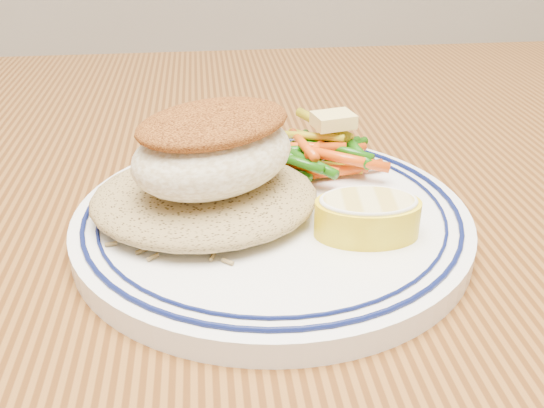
{
  "coord_description": "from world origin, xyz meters",
  "views": [
    {
      "loc": [
        0.0,
        -0.35,
        0.95
      ],
      "look_at": [
        0.04,
        -0.02,
        0.77
      ],
      "focal_mm": 40.0,
      "sensor_mm": 36.0,
      "label": 1
    }
  ],
  "objects_px": {
    "dining_table": "(215,336)",
    "plate": "(272,219)",
    "fish_fillet": "(214,147)",
    "lemon_wedge": "(367,215)",
    "vegetable_pile": "(315,152)",
    "rice_pilaf": "(205,193)"
  },
  "relations": [
    {
      "from": "dining_table",
      "to": "vegetable_pile",
      "type": "relative_size",
      "value": 15.63
    },
    {
      "from": "plate",
      "to": "lemon_wedge",
      "type": "distance_m",
      "value": 0.06
    },
    {
      "from": "plate",
      "to": "rice_pilaf",
      "type": "distance_m",
      "value": 0.05
    },
    {
      "from": "dining_table",
      "to": "lemon_wedge",
      "type": "relative_size",
      "value": 23.13
    },
    {
      "from": "plate",
      "to": "fish_fillet",
      "type": "xyz_separation_m",
      "value": [
        -0.03,
        -0.0,
        0.05
      ]
    },
    {
      "from": "plate",
      "to": "lemon_wedge",
      "type": "relative_size",
      "value": 3.82
    },
    {
      "from": "lemon_wedge",
      "to": "fish_fillet",
      "type": "bearing_deg",
      "value": 159.36
    },
    {
      "from": "dining_table",
      "to": "rice_pilaf",
      "type": "distance_m",
      "value": 0.13
    },
    {
      "from": "vegetable_pile",
      "to": "plate",
      "type": "bearing_deg",
      "value": -122.98
    },
    {
      "from": "vegetable_pile",
      "to": "lemon_wedge",
      "type": "height_order",
      "value": "vegetable_pile"
    },
    {
      "from": "rice_pilaf",
      "to": "fish_fillet",
      "type": "relative_size",
      "value": 1.13
    },
    {
      "from": "plate",
      "to": "vegetable_pile",
      "type": "relative_size",
      "value": 2.58
    },
    {
      "from": "rice_pilaf",
      "to": "fish_fillet",
      "type": "height_order",
      "value": "fish_fillet"
    },
    {
      "from": "vegetable_pile",
      "to": "lemon_wedge",
      "type": "relative_size",
      "value": 1.48
    },
    {
      "from": "dining_table",
      "to": "plate",
      "type": "distance_m",
      "value": 0.11
    },
    {
      "from": "fish_fillet",
      "to": "lemon_wedge",
      "type": "height_order",
      "value": "fish_fillet"
    },
    {
      "from": "rice_pilaf",
      "to": "fish_fillet",
      "type": "distance_m",
      "value": 0.03
    },
    {
      "from": "fish_fillet",
      "to": "rice_pilaf",
      "type": "bearing_deg",
      "value": 136.78
    },
    {
      "from": "rice_pilaf",
      "to": "lemon_wedge",
      "type": "height_order",
      "value": "rice_pilaf"
    },
    {
      "from": "vegetable_pile",
      "to": "lemon_wedge",
      "type": "xyz_separation_m",
      "value": [
        0.01,
        -0.09,
        -0.0
      ]
    },
    {
      "from": "plate",
      "to": "lemon_wedge",
      "type": "xyz_separation_m",
      "value": [
        0.05,
        -0.03,
        0.02
      ]
    },
    {
      "from": "fish_fillet",
      "to": "lemon_wedge",
      "type": "relative_size",
      "value": 1.92
    }
  ]
}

